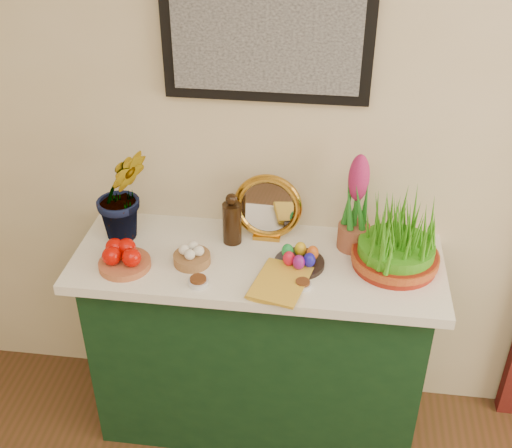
{
  "coord_description": "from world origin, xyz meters",
  "views": [
    {
      "loc": [
        -0.03,
        0.04,
        2.31
      ],
      "look_at": [
        -0.28,
        1.95,
        1.07
      ],
      "focal_mm": 45.0,
      "sensor_mm": 36.0,
      "label": 1
    }
  ],
  "objects": [
    {
      "name": "egg_plate",
      "position": [
        -0.12,
        1.97,
        0.92
      ],
      "size": [
        0.24,
        0.24,
        0.08
      ],
      "color": "black",
      "rests_on": "tablecloth"
    },
    {
      "name": "garlic_basket",
      "position": [
        -0.52,
        1.93,
        0.92
      ],
      "size": [
        0.18,
        0.18,
        0.08
      ],
      "color": "#A87444",
      "rests_on": "tablecloth"
    },
    {
      "name": "sideboard",
      "position": [
        -0.28,
        2.0,
        0.42
      ],
      "size": [
        1.3,
        0.45,
        0.85
      ],
      "primitive_type": "cube",
      "color": "#133519",
      "rests_on": "ground"
    },
    {
      "name": "hyacinth_pink",
      "position": [
        0.07,
        2.12,
        1.07
      ],
      "size": [
        0.12,
        0.12,
        0.4
      ],
      "color": "brown",
      "rests_on": "tablecloth"
    },
    {
      "name": "spice_dish_right",
      "position": [
        -0.1,
        1.84,
        0.9
      ],
      "size": [
        0.06,
        0.06,
        0.03
      ],
      "color": "silver",
      "rests_on": "tablecloth"
    },
    {
      "name": "book",
      "position": [
        -0.27,
        1.86,
        0.91
      ],
      "size": [
        0.21,
        0.27,
        0.03
      ],
      "primitive_type": "imported",
      "rotation": [
        0.0,
        0.0,
        -0.23
      ],
      "color": "gold",
      "rests_on": "tablecloth"
    },
    {
      "name": "tablecloth",
      "position": [
        -0.28,
        2.0,
        0.87
      ],
      "size": [
        1.4,
        0.55,
        0.04
      ],
      "primitive_type": "cube",
      "color": "white",
      "rests_on": "sideboard"
    },
    {
      "name": "mirror",
      "position": [
        -0.26,
        2.15,
        1.02
      ],
      "size": [
        0.27,
        0.08,
        0.27
      ],
      "color": "#BF8728",
      "rests_on": "tablecloth"
    },
    {
      "name": "apple_bowl",
      "position": [
        -0.76,
        1.88,
        0.93
      ],
      "size": [
        0.24,
        0.24,
        0.1
      ],
      "color": "#AE5B35",
      "rests_on": "tablecloth"
    },
    {
      "name": "spice_dish_left",
      "position": [
        -0.47,
        1.81,
        0.9
      ],
      "size": [
        0.07,
        0.07,
        0.03
      ],
      "color": "silver",
      "rests_on": "tablecloth"
    },
    {
      "name": "hyacinth_green",
      "position": [
        -0.82,
        2.08,
        1.14
      ],
      "size": [
        0.33,
        0.31,
        0.51
      ],
      "primitive_type": "imported",
      "rotation": [
        0.0,
        0.0,
        0.5
      ],
      "color": "#247A21",
      "rests_on": "tablecloth"
    },
    {
      "name": "wheatgrass_sabzeh",
      "position": [
        0.23,
        2.02,
        1.01
      ],
      "size": [
        0.32,
        0.32,
        0.26
      ],
      "color": "maroon",
      "rests_on": "tablecloth"
    },
    {
      "name": "vinegar_cruet",
      "position": [
        -0.4,
        2.1,
        0.98
      ],
      "size": [
        0.07,
        0.07,
        0.21
      ],
      "color": "black",
      "rests_on": "tablecloth"
    }
  ]
}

